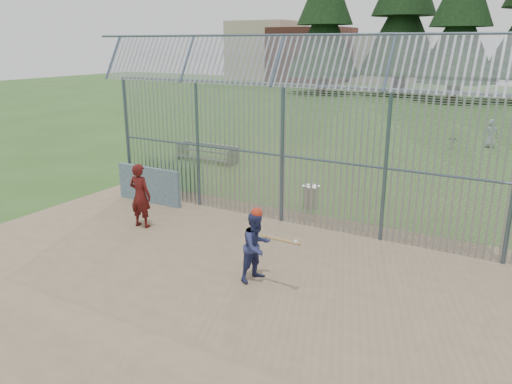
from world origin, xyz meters
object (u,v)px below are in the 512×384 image
Objects in this scene: batter at (257,246)px; bleacher at (207,152)px; dugout_wall at (149,185)px; onlooker at (140,196)px; trash_can at (311,197)px.

bleacher is at bearing 57.86° from batter.
bleacher is (-7.76, 9.01, -0.40)m from batter.
onlooker reaches higher than dugout_wall.
onlooker is at bearing -131.23° from trash_can.
batter is 11.90m from bleacher.
bleacher is (-6.73, 3.75, 0.03)m from trash_can.
dugout_wall is at bearing -155.96° from trash_can.
onlooker is 5.35m from trash_can.
bleacher is at bearing 150.86° from trash_can.
onlooker reaches higher than batter.
batter reaches higher than trash_can.
batter is 4.72m from onlooker.
batter is at bearing -27.76° from dugout_wall.
onlooker is 2.27× the size of trash_can.
dugout_wall is 6.65m from batter.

